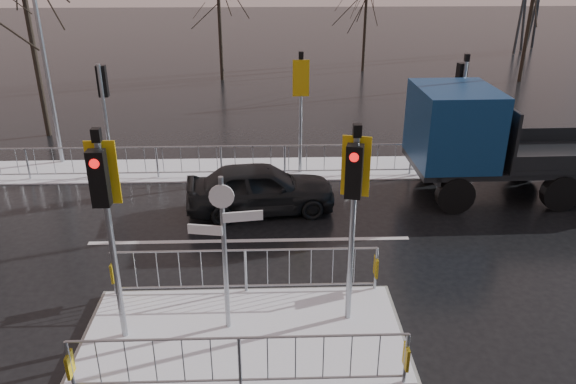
{
  "coord_description": "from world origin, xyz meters",
  "views": [
    {
      "loc": [
        0.53,
        -8.53,
        6.81
      ],
      "look_at": [
        0.92,
        2.72,
        1.8
      ],
      "focal_mm": 35.0,
      "sensor_mm": 36.0,
      "label": 1
    }
  ],
  "objects_px": {
    "street_lamp_left": "(41,26)",
    "flatbed_truck": "(486,140)",
    "traffic_island": "(243,321)",
    "car_far_lane": "(261,188)"
  },
  "relations": [
    {
      "from": "street_lamp_left",
      "to": "flatbed_truck",
      "type": "bearing_deg",
      "value": -13.51
    },
    {
      "from": "traffic_island",
      "to": "car_far_lane",
      "type": "height_order",
      "value": "traffic_island"
    },
    {
      "from": "traffic_island",
      "to": "street_lamp_left",
      "type": "bearing_deg",
      "value": 124.07
    },
    {
      "from": "car_far_lane",
      "to": "flatbed_truck",
      "type": "bearing_deg",
      "value": -88.56
    },
    {
      "from": "flatbed_truck",
      "to": "street_lamp_left",
      "type": "bearing_deg",
      "value": 166.49
    },
    {
      "from": "car_far_lane",
      "to": "flatbed_truck",
      "type": "distance_m",
      "value": 6.51
    },
    {
      "from": "traffic_island",
      "to": "flatbed_truck",
      "type": "height_order",
      "value": "traffic_island"
    },
    {
      "from": "car_far_lane",
      "to": "street_lamp_left",
      "type": "xyz_separation_m",
      "value": [
        -6.7,
        3.99,
        3.8
      ]
    },
    {
      "from": "traffic_island",
      "to": "street_lamp_left",
      "type": "relative_size",
      "value": 0.73
    },
    {
      "from": "flatbed_truck",
      "to": "traffic_island",
      "type": "bearing_deg",
      "value": -136.35
    }
  ]
}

